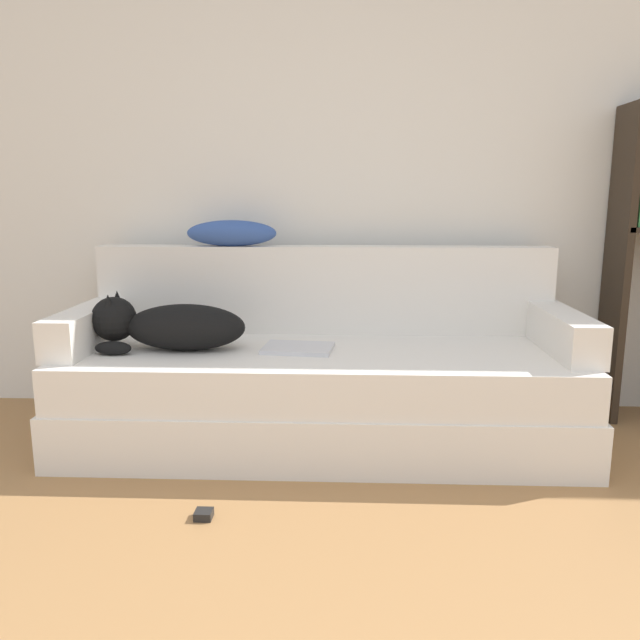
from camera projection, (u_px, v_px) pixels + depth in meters
name	position (u px, v px, depth m)	size (l,w,h in m)	color
wall_back	(345.00, 150.00, 3.20)	(8.15, 0.06, 2.70)	silver
couch	(321.00, 396.00, 2.85)	(2.28, 0.86, 0.44)	silver
couch_backrest	(324.00, 289.00, 3.12)	(2.24, 0.15, 0.43)	silver
couch_arm_left	(87.00, 328.00, 2.83)	(0.15, 0.67, 0.18)	silver
couch_arm_right	(563.00, 332.00, 2.74)	(0.15, 0.67, 0.18)	silver
dog	(167.00, 325.00, 2.77)	(0.69, 0.26, 0.26)	black
laptop	(298.00, 348.00, 2.78)	(0.33, 0.26, 0.02)	silver
throw_pillow	(232.00, 233.00, 3.07)	(0.44, 0.15, 0.13)	#335199
power_adapter	(204.00, 514.00, 2.19)	(0.06, 0.06, 0.03)	black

